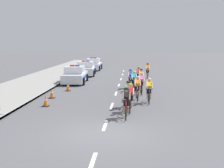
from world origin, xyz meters
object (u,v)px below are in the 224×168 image
Objects in this scene: cyclist_third at (129,93)px; traffic_cone_mid at (46,101)px; police_car_nearest at (75,75)px; traffic_cone_far at (52,93)px; cyclist_tenth at (141,77)px; cyclist_fourth at (149,90)px; traffic_cone_near at (68,87)px; cyclist_second at (130,97)px; cyclist_sixth at (141,83)px; cyclist_fifth at (137,87)px; cyclist_eighth at (134,80)px; police_car_second at (86,69)px; cyclist_ninth at (139,75)px; police_car_third at (93,65)px; cyclist_seventh at (130,78)px; cyclist_eleventh at (148,70)px; cyclist_lead at (126,102)px.

traffic_cone_mid is (-4.69, -0.16, -0.48)m from cyclist_third.
traffic_cone_far is at bearing -90.89° from police_car_nearest.
cyclist_fourth is at bearing -86.70° from cyclist_tenth.
cyclist_third is at bearing -48.02° from traffic_cone_near.
cyclist_sixth is (0.70, 5.31, 0.00)m from cyclist_second.
cyclist_fifth is 5.86m from traffic_cone_near.
cyclist_fourth is 6.28m from traffic_cone_far.
cyclist_eighth is 7.50m from traffic_cone_mid.
police_car_second is (-5.69, 11.00, -0.11)m from cyclist_sixth.
cyclist_sixth is at bearing 97.32° from cyclist_fourth.
cyclist_ninth is at bearing 91.14° from cyclist_sixth.
cyclist_fifth is 1.00× the size of cyclist_ninth.
police_car_nearest reaches higher than cyclist_fifth.
police_car_nearest is 7.00× the size of traffic_cone_near.
police_car_third is 16.20m from traffic_cone_near.
cyclist_seventh is at bearing 19.80° from traffic_cone_near.
cyclist_eighth is at bearing 4.10° from traffic_cone_near.
cyclist_sixth is 2.69× the size of traffic_cone_mid.
cyclist_eleventh is at bearing 84.59° from cyclist_sixth.
traffic_cone_near is (-5.07, 2.89, -0.48)m from cyclist_fifth.
police_car_nearest is (-4.89, 9.37, -0.11)m from cyclist_third.
cyclist_second is 17.06m from police_car_second.
cyclist_eighth is at bearing 31.07° from traffic_cone_far.
cyclist_third is 13.13m from cyclist_eleventh.
cyclist_sixth reaches higher than traffic_cone_mid.
cyclist_fourth is at bearing 70.59° from cyclist_lead.
traffic_cone_near is (-4.57, 5.08, -0.48)m from cyclist_third.
police_car_nearest is (-5.59, 0.01, -0.11)m from cyclist_ninth.
traffic_cone_near and traffic_cone_mid have the same top height.
police_car_nearest is 9.55m from traffic_cone_mid.
police_car_nearest is at bearing 151.71° from cyclist_seventh.
police_car_nearest is 4.32m from traffic_cone_near.
police_car_second reaches higher than cyclist_seventh.
cyclist_fifth is 1.00× the size of cyclist_seventh.
police_car_nearest reaches higher than cyclist_third.
traffic_cone_far is (-5.00, 2.24, -0.48)m from cyclist_third.
cyclist_lead and cyclist_tenth have the same top height.
cyclist_tenth is 2.68× the size of traffic_cone_mid.
cyclist_seventh is 1.00× the size of cyclist_eleventh.
cyclist_fifth is at bearing -86.21° from cyclist_eighth.
traffic_cone_mid is at bearing -155.64° from cyclist_fifth.
cyclist_fifth is 8.98m from police_car_nearest.
police_car_second is at bearing 112.37° from cyclist_fifth.
traffic_cone_far is (-5.10, 3.28, -0.48)m from cyclist_second.
cyclist_seventh and cyclist_ninth have the same top height.
police_car_second reaches higher than cyclist_eighth.
police_car_third is (-5.73, 13.99, -0.11)m from cyclist_tenth.
cyclist_seventh is at bearing 55.68° from traffic_cone_mid.
cyclist_ninth is at bearing 93.44° from cyclist_fourth.
cyclist_second is 10.42m from cyclist_ninth.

